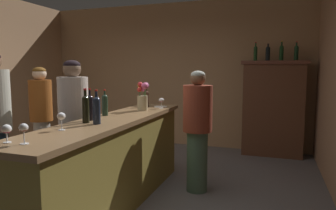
{
  "coord_description": "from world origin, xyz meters",
  "views": [
    {
      "loc": [
        1.98,
        -3.08,
        1.53
      ],
      "look_at": [
        1.03,
        -0.33,
        1.19
      ],
      "focal_mm": 32.84,
      "sensor_mm": 36.0,
      "label": 1
    }
  ],
  "objects_px": {
    "bar_counter": "(113,163)",
    "display_bottle_center": "(281,52)",
    "wine_glass_front": "(6,130)",
    "wine_bottle_riesling": "(97,109)",
    "display_cabinet": "(273,107)",
    "bartender": "(197,127)",
    "wine_bottle_malbec": "(146,98)",
    "patron_near_entrance": "(74,122)",
    "wine_glass_mid": "(24,129)",
    "display_bottle_left": "(255,53)",
    "wine_bottle_chardonnay": "(105,104)",
    "wine_glass_spare": "(61,117)",
    "cheese_plate": "(160,107)",
    "wine_bottle_syrah": "(86,108)",
    "flower_arrangement": "(143,96)",
    "wine_glass_rear": "(161,101)",
    "wine_bottle_merlot": "(90,106)",
    "display_bottle_midleft": "(268,53)",
    "display_bottle_midright": "(296,52)",
    "patron_tall": "(41,116)"
  },
  "relations": [
    {
      "from": "wine_glass_spare",
      "to": "cheese_plate",
      "type": "bearing_deg",
      "value": 82.68
    },
    {
      "from": "wine_glass_front",
      "to": "display_bottle_left",
      "type": "bearing_deg",
      "value": 69.99
    },
    {
      "from": "display_cabinet",
      "to": "wine_bottle_chardonnay",
      "type": "xyz_separation_m",
      "value": [
        -1.82,
        -2.64,
        0.26
      ]
    },
    {
      "from": "bar_counter",
      "to": "wine_glass_front",
      "type": "xyz_separation_m",
      "value": [
        -0.17,
        -1.22,
        0.59
      ]
    },
    {
      "from": "wine_glass_front",
      "to": "wine_glass_rear",
      "type": "bearing_deg",
      "value": 80.65
    },
    {
      "from": "wine_bottle_merlot",
      "to": "display_bottle_left",
      "type": "distance_m",
      "value": 3.4
    },
    {
      "from": "wine_glass_front",
      "to": "display_cabinet",
      "type": "bearing_deg",
      "value": 66.0
    },
    {
      "from": "wine_bottle_chardonnay",
      "to": "wine_glass_spare",
      "type": "distance_m",
      "value": 0.89
    },
    {
      "from": "wine_bottle_malbec",
      "to": "wine_bottle_riesling",
      "type": "bearing_deg",
      "value": -86.12
    },
    {
      "from": "display_cabinet",
      "to": "wine_glass_rear",
      "type": "xyz_separation_m",
      "value": [
        -1.43,
        -1.82,
        0.23
      ]
    },
    {
      "from": "wine_bottle_chardonnay",
      "to": "display_bottle_center",
      "type": "xyz_separation_m",
      "value": [
        1.92,
        2.64,
        0.69
      ]
    },
    {
      "from": "display_cabinet",
      "to": "wine_bottle_malbec",
      "type": "distance_m",
      "value": 2.42
    },
    {
      "from": "wine_glass_mid",
      "to": "wine_glass_rear",
      "type": "relative_size",
      "value": 1.04
    },
    {
      "from": "cheese_plate",
      "to": "display_bottle_midleft",
      "type": "bearing_deg",
      "value": 50.96
    },
    {
      "from": "patron_near_entrance",
      "to": "wine_glass_mid",
      "type": "bearing_deg",
      "value": -55.24
    },
    {
      "from": "display_cabinet",
      "to": "wine_bottle_merlot",
      "type": "relative_size",
      "value": 5.02
    },
    {
      "from": "wine_glass_front",
      "to": "display_bottle_midright",
      "type": "relative_size",
      "value": 0.42
    },
    {
      "from": "wine_bottle_merlot",
      "to": "display_bottle_center",
      "type": "distance_m",
      "value": 3.61
    },
    {
      "from": "wine_glass_rear",
      "to": "display_bottle_midright",
      "type": "height_order",
      "value": "display_bottle_midright"
    },
    {
      "from": "wine_glass_rear",
      "to": "bartender",
      "type": "bearing_deg",
      "value": -21.67
    },
    {
      "from": "wine_bottle_syrah",
      "to": "wine_bottle_merlot",
      "type": "distance_m",
      "value": 0.14
    },
    {
      "from": "patron_near_entrance",
      "to": "wine_bottle_syrah",
      "type": "bearing_deg",
      "value": -32.35
    },
    {
      "from": "wine_bottle_malbec",
      "to": "display_bottle_center",
      "type": "distance_m",
      "value": 2.58
    },
    {
      "from": "wine_bottle_riesling",
      "to": "display_cabinet",
      "type": "bearing_deg",
      "value": 63.1
    },
    {
      "from": "wine_bottle_riesling",
      "to": "wine_bottle_merlot",
      "type": "height_order",
      "value": "wine_bottle_riesling"
    },
    {
      "from": "display_bottle_left",
      "to": "display_cabinet",
      "type": "bearing_deg",
      "value": 0.0
    },
    {
      "from": "wine_glass_rear",
      "to": "patron_near_entrance",
      "type": "height_order",
      "value": "patron_near_entrance"
    },
    {
      "from": "wine_bottle_chardonnay",
      "to": "wine_glass_rear",
      "type": "distance_m",
      "value": 0.91
    },
    {
      "from": "display_bottle_center",
      "to": "display_bottle_midleft",
      "type": "bearing_deg",
      "value": 180.0
    },
    {
      "from": "flower_arrangement",
      "to": "wine_bottle_malbec",
      "type": "bearing_deg",
      "value": 106.23
    },
    {
      "from": "patron_tall",
      "to": "display_bottle_midleft",
      "type": "bearing_deg",
      "value": 67.81
    },
    {
      "from": "bar_counter",
      "to": "wine_bottle_syrah",
      "type": "xyz_separation_m",
      "value": [
        -0.11,
        -0.32,
        0.65
      ]
    },
    {
      "from": "wine_bottle_riesling",
      "to": "bar_counter",
      "type": "bearing_deg",
      "value": 95.01
    },
    {
      "from": "wine_glass_spare",
      "to": "display_bottle_center",
      "type": "height_order",
      "value": "display_bottle_center"
    },
    {
      "from": "cheese_plate",
      "to": "display_bottle_center",
      "type": "distance_m",
      "value": 2.47
    },
    {
      "from": "wine_bottle_riesling",
      "to": "display_bottle_midleft",
      "type": "bearing_deg",
      "value": 64.84
    },
    {
      "from": "wine_bottle_merlot",
      "to": "cheese_plate",
      "type": "xyz_separation_m",
      "value": [
        0.29,
        1.3,
        -0.14
      ]
    },
    {
      "from": "wine_bottle_riesling",
      "to": "display_bottle_left",
      "type": "distance_m",
      "value": 3.47
    },
    {
      "from": "bar_counter",
      "to": "display_bottle_center",
      "type": "distance_m",
      "value": 3.56
    },
    {
      "from": "display_bottle_left",
      "to": "wine_bottle_malbec",
      "type": "bearing_deg",
      "value": -128.86
    },
    {
      "from": "wine_bottle_malbec",
      "to": "display_bottle_left",
      "type": "relative_size",
      "value": 0.86
    },
    {
      "from": "wine_glass_rear",
      "to": "patron_near_entrance",
      "type": "relative_size",
      "value": 0.09
    },
    {
      "from": "wine_bottle_malbec",
      "to": "wine_glass_front",
      "type": "height_order",
      "value": "wine_bottle_malbec"
    },
    {
      "from": "wine_bottle_riesling",
      "to": "wine_glass_rear",
      "type": "bearing_deg",
      "value": 82.78
    },
    {
      "from": "display_cabinet",
      "to": "bartender",
      "type": "xyz_separation_m",
      "value": [
        -0.87,
        -2.04,
        -0.05
      ]
    },
    {
      "from": "wine_glass_rear",
      "to": "bartender",
      "type": "xyz_separation_m",
      "value": [
        0.56,
        -0.22,
        -0.28
      ]
    },
    {
      "from": "wine_bottle_syrah",
      "to": "display_bottle_midleft",
      "type": "distance_m",
      "value": 3.59
    },
    {
      "from": "wine_bottle_malbec",
      "to": "wine_glass_spare",
      "type": "relative_size",
      "value": 1.81
    },
    {
      "from": "display_cabinet",
      "to": "bartender",
      "type": "height_order",
      "value": "display_cabinet"
    },
    {
      "from": "wine_bottle_syrah",
      "to": "flower_arrangement",
      "type": "distance_m",
      "value": 1.06
    }
  ]
}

